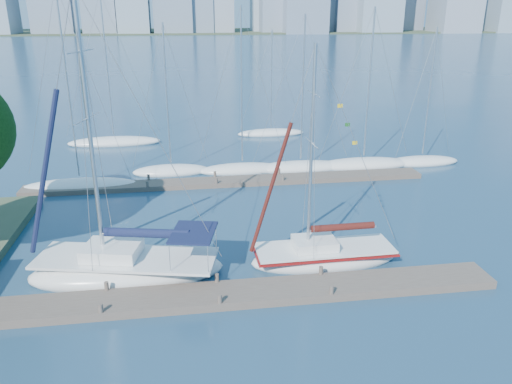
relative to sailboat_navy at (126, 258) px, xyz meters
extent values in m
plane|color=navy|center=(4.27, -2.69, -1.03)|extent=(700.00, 700.00, 0.00)
cube|color=brown|center=(4.27, -2.69, -0.83)|extent=(26.00, 2.00, 0.40)
cube|color=brown|center=(6.27, 13.31, -0.85)|extent=(30.00, 1.80, 0.36)
cube|color=#38472D|center=(4.27, 317.31, -1.03)|extent=(800.00, 100.00, 1.50)
ellipsoid|color=white|center=(0.00, 0.00, -0.75)|extent=(9.80, 5.05, 1.64)
cube|color=white|center=(0.00, 0.00, 0.01)|extent=(9.07, 4.65, 0.13)
cube|color=white|center=(-0.64, 0.14, 0.40)|extent=(3.00, 2.52, 0.60)
cylinder|color=silver|center=(-1.06, 0.24, 6.24)|extent=(0.20, 0.20, 12.34)
cylinder|color=silver|center=(1.10, -0.25, 1.27)|extent=(4.35, 1.08, 0.11)
cylinder|color=black|center=(1.10, -0.25, 1.38)|extent=(4.07, 1.32, 0.44)
cube|color=black|center=(3.28, -0.74, 1.49)|extent=(2.49, 2.97, 0.09)
ellipsoid|color=white|center=(9.94, 0.04, -0.80)|extent=(7.66, 2.61, 1.34)
cube|color=white|center=(9.94, 0.04, -0.18)|extent=(7.09, 2.40, 0.11)
cube|color=white|center=(9.41, 0.03, 0.13)|extent=(2.16, 1.65, 0.49)
cylinder|color=silver|center=(9.05, 0.03, 4.91)|extent=(0.16, 0.16, 10.08)
cylinder|color=silver|center=(10.86, 0.06, 0.84)|extent=(3.61, 0.14, 0.09)
cylinder|color=#3D0E0D|center=(10.86, 0.06, 0.93)|extent=(3.33, 0.41, 0.36)
cube|color=maroon|center=(9.94, 0.04, -0.33)|extent=(7.25, 2.51, 0.09)
ellipsoid|color=white|center=(-4.66, 13.83, -0.83)|extent=(8.59, 5.05, 1.11)
cylinder|color=silver|center=(-4.66, 13.83, 6.46)|extent=(0.12, 0.12, 12.95)
ellipsoid|color=white|center=(1.92, 16.56, -0.83)|extent=(6.48, 3.83, 1.06)
cylinder|color=silver|center=(1.92, 16.56, 5.23)|extent=(0.12, 0.12, 10.59)
ellipsoid|color=white|center=(7.63, 16.14, -0.84)|extent=(7.36, 3.96, 1.05)
cylinder|color=silver|center=(7.63, 16.14, 5.82)|extent=(0.11, 0.11, 11.79)
ellipsoid|color=white|center=(12.43, 16.00, -0.83)|extent=(8.24, 2.90, 1.08)
cylinder|color=silver|center=(12.43, 16.00, 5.53)|extent=(0.12, 0.12, 11.15)
ellipsoid|color=white|center=(17.80, 15.97, -0.82)|extent=(8.49, 3.66, 1.16)
cylinder|color=silver|center=(17.80, 15.97, 5.82)|extent=(0.13, 0.13, 11.59)
ellipsoid|color=white|center=(23.08, 16.15, -0.84)|extent=(6.80, 4.34, 1.01)
cylinder|color=silver|center=(23.08, 16.15, 5.02)|extent=(0.11, 0.11, 10.26)
ellipsoid|color=white|center=(-3.72, 26.82, -0.82)|extent=(8.95, 2.36, 1.15)
cylinder|color=silver|center=(-3.72, 26.82, 6.45)|extent=(0.13, 0.13, 12.86)
ellipsoid|color=white|center=(12.17, 28.53, -0.85)|extent=(7.32, 3.57, 0.97)
cylinder|color=silver|center=(12.17, 28.53, 4.73)|extent=(0.11, 0.11, 9.76)
cube|color=slate|center=(0.05, 283.99, 15.95)|extent=(21.68, 16.86, 33.95)
cube|color=gray|center=(198.76, 276.36, 16.01)|extent=(14.74, 21.38, 34.07)
camera|label=1|loc=(3.10, -22.32, 11.27)|focal=35.00mm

